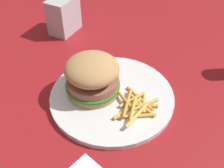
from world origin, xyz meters
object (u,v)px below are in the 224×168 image
plate (112,96)px  fries_pile (136,106)px  napkin_dispenser (64,15)px  sandwich (92,76)px

plate → fries_pile: fries_pile is taller
plate → napkin_dispenser: size_ratio=2.67×
sandwich → fries_pile: sandwich is taller
fries_pile → napkin_dispenser: (0.35, -0.14, 0.03)m
sandwich → napkin_dispenser: (0.24, -0.16, -0.00)m
napkin_dispenser → fries_pile: bearing=58.0°
sandwich → napkin_dispenser: 0.29m
plate → napkin_dispenser: 0.32m
sandwich → fries_pile: size_ratio=1.10×
plate → fries_pile: 0.06m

